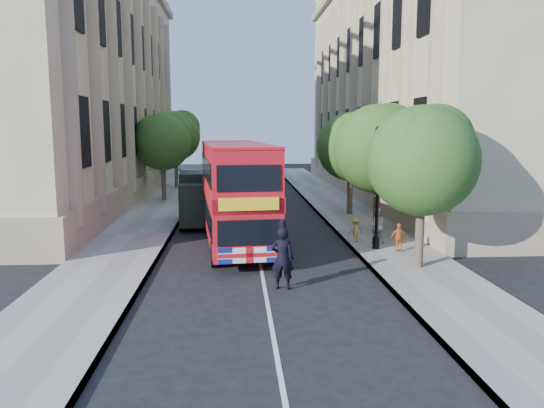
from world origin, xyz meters
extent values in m
plane|color=black|center=(0.00, 0.00, 0.00)|extent=(120.00, 120.00, 0.00)
cube|color=gray|center=(5.75, 10.00, 0.06)|extent=(3.50, 80.00, 0.12)
cube|color=gray|center=(-5.75, 10.00, 0.06)|extent=(3.50, 80.00, 0.12)
cube|color=tan|center=(13.80, 24.00, 9.00)|extent=(12.00, 38.00, 18.00)
cube|color=tan|center=(-13.80, 24.00, 9.00)|extent=(12.00, 38.00, 18.00)
cylinder|color=#473828|center=(5.80, 3.00, 1.43)|extent=(0.32, 0.32, 2.86)
sphere|color=#284F1A|center=(5.80, 3.00, 4.03)|extent=(4.00, 4.00, 4.00)
sphere|color=#284F1A|center=(6.40, 3.40, 4.68)|extent=(2.80, 2.80, 2.80)
sphere|color=#284F1A|center=(5.30, 2.70, 4.55)|extent=(2.60, 2.60, 2.60)
cylinder|color=#473828|center=(5.80, 9.00, 1.50)|extent=(0.32, 0.32, 2.99)
sphere|color=#284F1A|center=(5.80, 9.00, 4.22)|extent=(4.20, 4.20, 4.20)
sphere|color=#284F1A|center=(6.40, 9.40, 4.90)|extent=(2.94, 2.94, 2.94)
sphere|color=#284F1A|center=(5.30, 8.70, 4.76)|extent=(2.73, 2.73, 2.73)
cylinder|color=#473828|center=(5.80, 15.00, 1.45)|extent=(0.32, 0.32, 2.90)
sphere|color=#284F1A|center=(5.80, 15.00, 4.09)|extent=(4.00, 4.00, 4.00)
sphere|color=#284F1A|center=(6.40, 15.40, 4.75)|extent=(2.80, 2.80, 2.80)
sphere|color=#284F1A|center=(5.30, 14.70, 4.62)|extent=(2.60, 2.60, 2.60)
cylinder|color=#473828|center=(-6.00, 22.00, 1.50)|extent=(0.32, 0.32, 2.99)
sphere|color=#284F1A|center=(-6.00, 22.00, 4.22)|extent=(4.00, 4.00, 4.00)
sphere|color=#284F1A|center=(-5.40, 22.40, 4.90)|extent=(2.80, 2.80, 2.80)
sphere|color=#284F1A|center=(-6.50, 21.70, 4.76)|extent=(2.60, 2.60, 2.60)
cylinder|color=#473828|center=(-6.00, 30.00, 1.58)|extent=(0.32, 0.32, 3.17)
sphere|color=#284F1A|center=(-6.00, 30.00, 4.46)|extent=(4.20, 4.20, 4.20)
sphere|color=#284F1A|center=(-5.40, 30.40, 5.18)|extent=(2.94, 2.94, 2.94)
sphere|color=#284F1A|center=(-6.50, 29.70, 5.04)|extent=(2.73, 2.73, 2.73)
cylinder|color=black|center=(5.00, 6.00, 0.37)|extent=(0.30, 0.30, 0.50)
cylinder|color=black|center=(5.00, 6.00, 2.62)|extent=(0.14, 0.14, 5.00)
sphere|color=black|center=(5.00, 6.00, 5.12)|extent=(0.32, 0.32, 0.32)
cube|color=#B30C15|center=(-0.91, 7.37, 2.45)|extent=(3.42, 9.79, 3.99)
cube|color=black|center=(-0.91, 7.37, 1.57)|extent=(3.42, 9.20, 0.91)
cube|color=black|center=(-0.91, 7.37, 3.49)|extent=(3.42, 9.20, 0.91)
cube|color=yellow|center=(-0.46, 2.59, 2.58)|extent=(2.12, 0.28, 0.45)
cylinder|color=black|center=(-1.73, 3.89, 0.51)|extent=(0.38, 1.03, 1.01)
cylinder|color=black|center=(0.54, 4.11, 0.51)|extent=(0.38, 1.03, 1.01)
cylinder|color=black|center=(-2.35, 10.43, 0.51)|extent=(0.38, 1.03, 1.01)
cylinder|color=black|center=(-0.08, 10.64, 0.51)|extent=(0.38, 1.03, 1.01)
cube|color=black|center=(-2.78, 11.08, 1.36)|extent=(2.14, 1.95, 2.11)
cube|color=black|center=(-2.71, 10.23, 1.61)|extent=(1.81, 0.24, 0.70)
cube|color=black|center=(-2.95, 13.29, 1.56)|extent=(2.25, 3.36, 2.51)
cube|color=black|center=(-2.90, 12.69, 0.35)|extent=(2.17, 4.94, 0.25)
cylinder|color=black|center=(-3.67, 10.91, 0.40)|extent=(0.28, 0.82, 0.80)
cylinder|color=black|center=(-1.87, 11.05, 0.40)|extent=(0.28, 0.82, 0.80)
cylinder|color=black|center=(-3.92, 14.22, 0.40)|extent=(0.28, 0.82, 0.80)
cylinder|color=black|center=(-2.12, 14.36, 0.40)|extent=(0.28, 0.82, 0.80)
imported|color=black|center=(0.58, 1.00, 1.02)|extent=(0.83, 0.64, 2.05)
imported|color=beige|center=(5.28, 7.06, 0.92)|extent=(0.78, 0.61, 1.61)
imported|color=orange|center=(5.79, 5.37, 0.71)|extent=(0.69, 0.29, 1.18)
imported|color=gold|center=(4.40, 7.29, 0.68)|extent=(0.81, 0.61, 1.12)
camera|label=1|loc=(-0.90, -15.64, 5.24)|focal=35.00mm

